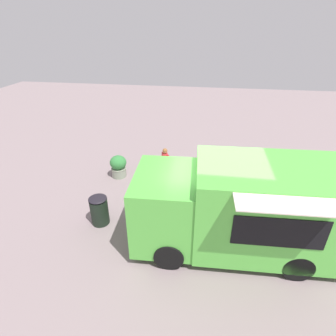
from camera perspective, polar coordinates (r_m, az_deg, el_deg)
name	(u,v)px	position (r m, az deg, el deg)	size (l,w,h in m)	color
ground_plane	(210,224)	(8.56, 9.03, -11.78)	(40.00, 40.00, 0.00)	gray
food_truck	(239,209)	(7.31, 14.89, -8.48)	(5.35, 2.98, 2.47)	#5AC546
person_customer	(165,161)	(11.32, -0.61, 1.58)	(0.59, 0.80, 0.90)	#2E485E
planter_flowering_near	(118,166)	(10.82, -10.51, 0.44)	(0.65, 0.65, 0.90)	gray
planter_flowering_far	(210,162)	(11.38, 9.02, 1.23)	(0.45, 0.45, 0.64)	#9C9190
trash_bin	(99,210)	(8.49, -14.44, -8.64)	(0.55, 0.55, 0.95)	black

